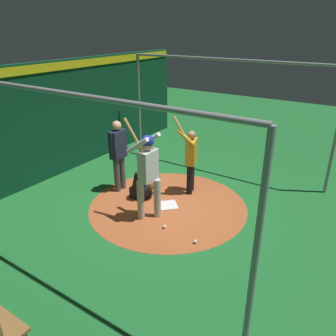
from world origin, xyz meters
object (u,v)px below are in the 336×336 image
object	(u,v)px
umpire	(118,152)
batter	(148,169)
home_plate	(168,205)
baseball_1	(164,227)
visitor	(191,158)
baseball_0	(195,242)
catcher	(142,184)

from	to	relation	value
umpire	batter	bearing A→B (deg)	-25.76
home_plate	umpire	world-z (taller)	umpire
umpire	baseball_1	size ratio (longest dim) A/B	24.27
visitor	baseball_1	xyz separation A→B (m)	(0.38, -1.71, -0.88)
umpire	baseball_0	xyz separation A→B (m)	(2.71, -0.96, -0.97)
home_plate	visitor	size ratio (longest dim) A/B	0.21
home_plate	umpire	distance (m)	1.78
umpire	baseball_1	xyz separation A→B (m)	(1.93, -0.86, -0.97)
batter	umpire	distance (m)	1.56
baseball_0	baseball_1	distance (m)	0.79
umpire	baseball_0	bearing A→B (deg)	-19.52
baseball_0	visitor	bearing A→B (deg)	122.60
umpire	baseball_1	distance (m)	2.32
catcher	baseball_1	bearing A→B (deg)	-34.68
visitor	catcher	bearing A→B (deg)	-150.41
catcher	visitor	world-z (taller)	visitor
catcher	visitor	size ratio (longest dim) A/B	0.46
baseball_0	catcher	bearing A→B (deg)	154.81
umpire	visitor	xyz separation A→B (m)	(1.55, 0.86, -0.10)
catcher	baseball_0	distance (m)	2.20
home_plate	batter	xyz separation A→B (m)	(-0.07, -0.65, 1.14)
baseball_1	baseball_0	bearing A→B (deg)	-7.56
batter	baseball_0	xyz separation A→B (m)	(1.31, -0.28, -1.11)
baseball_1	batter	bearing A→B (deg)	161.05
umpire	visitor	size ratio (longest dim) A/B	0.91
umpire	catcher	bearing A→B (deg)	-2.56
batter	catcher	size ratio (longest dim) A/B	2.40
baseball_0	baseball_1	world-z (taller)	same
batter	umpire	bearing A→B (deg)	154.24
catcher	baseball_0	world-z (taller)	catcher
umpire	home_plate	bearing A→B (deg)	-1.02
umpire	visitor	bearing A→B (deg)	29.01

